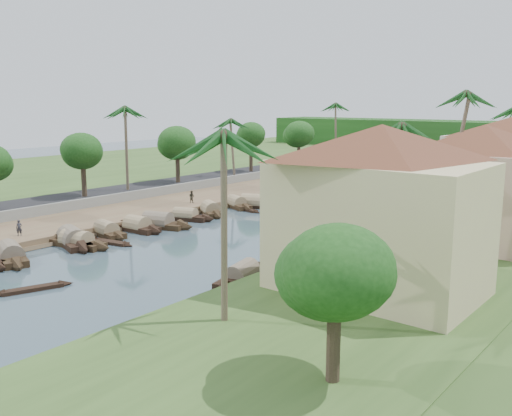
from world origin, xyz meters
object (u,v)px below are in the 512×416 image
Objects in this scene: building_near at (379,208)px; sampan_0 at (11,255)px; bridge at (471,162)px; person_near at (19,228)px.

building_near is 29.98m from sampan_0.
building_near is at bearing -75.61° from bridge.
building_near is 33.19m from person_near.
building_near reaches higher than bridge.
bridge is at bearing 104.39° from building_near.
person_near is at bearing -170.33° from building_near.
building_near is 10.35× the size of person_near.
bridge reaches higher than person_near.
sampan_0 is at bearing -86.34° from person_near.
person_near reaches higher than sampan_0.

